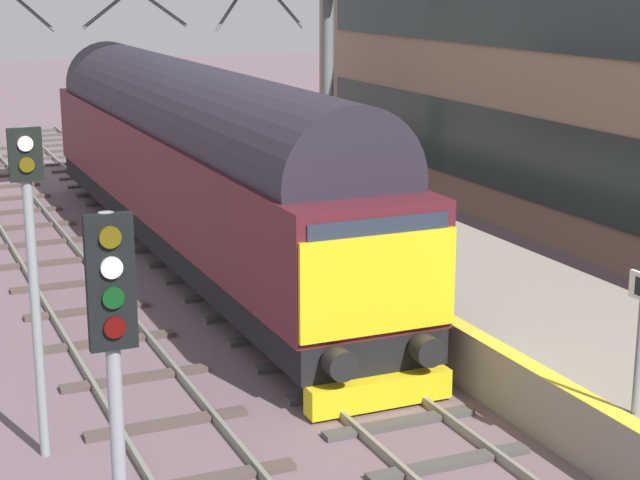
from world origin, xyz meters
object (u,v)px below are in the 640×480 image
signal_post_near (115,380)px  signal_post_mid (32,258)px  platform_number_sign (640,321)px  waiting_passenger (325,174)px  diesel_locomotive (193,157)px

signal_post_near → signal_post_mid: bearing=90.0°
platform_number_sign → waiting_passenger: (1.09, 12.59, -0.29)m
signal_post_near → signal_post_mid: (0.00, 5.01, -0.08)m
waiting_passenger → signal_post_mid: bearing=126.8°
waiting_passenger → signal_post_near: bearing=139.3°
diesel_locomotive → platform_number_sign: diesel_locomotive is taller
diesel_locomotive → signal_post_mid: bearing=-118.5°
waiting_passenger → diesel_locomotive: bearing=66.2°
platform_number_sign → waiting_passenger: bearing=85.1°
signal_post_near → platform_number_sign: bearing=8.5°
platform_number_sign → waiting_passenger: size_ratio=1.17×
signal_post_near → signal_post_mid: 5.01m
diesel_locomotive → platform_number_sign: 13.48m
signal_post_mid → platform_number_sign: 8.11m
signal_post_mid → platform_number_sign: (7.04, -3.97, -0.62)m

